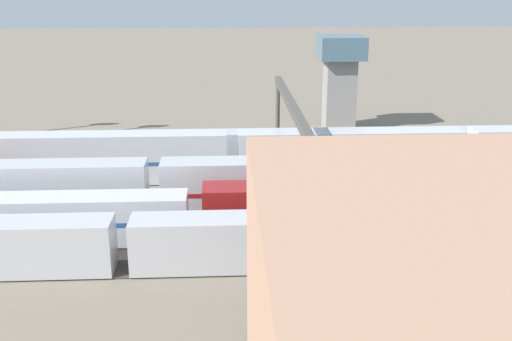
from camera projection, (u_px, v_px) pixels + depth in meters
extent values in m
plane|color=#756B5B|center=(244.00, 196.00, 58.96)|extent=(400.00, 400.00, 0.00)
cube|color=#4C443D|center=(240.00, 153.00, 73.22)|extent=(140.00, 2.80, 0.12)
cube|color=#4C443D|center=(241.00, 165.00, 68.46)|extent=(140.00, 2.80, 0.12)
cube|color=#4C443D|center=(243.00, 179.00, 63.70)|extent=(140.00, 2.80, 0.12)
cube|color=#3D3833|center=(244.00, 196.00, 58.94)|extent=(140.00, 2.80, 0.12)
cube|color=#3D3833|center=(246.00, 215.00, 54.18)|extent=(140.00, 2.80, 0.12)
cube|color=#4C443D|center=(248.00, 238.00, 49.42)|extent=(140.00, 2.80, 0.12)
cube|color=#3D3833|center=(251.00, 266.00, 44.66)|extent=(140.00, 2.80, 0.12)
cube|color=maroon|center=(316.00, 211.00, 49.01)|extent=(18.00, 3.00, 4.40)
cube|color=silver|center=(40.00, 220.00, 48.03)|extent=(23.00, 3.00, 3.80)
cube|color=#285193|center=(40.00, 220.00, 48.02)|extent=(22.40, 3.06, 0.36)
cube|color=#B7BABF|center=(427.00, 146.00, 68.89)|extent=(23.00, 3.00, 3.80)
cube|color=#B7BABF|center=(210.00, 149.00, 67.70)|extent=(23.00, 3.00, 3.80)
cube|color=#B7BABF|center=(292.00, 241.00, 44.21)|extent=(23.00, 3.00, 3.80)
cube|color=#B7BABF|center=(294.00, 187.00, 53.61)|extent=(23.00, 3.00, 5.00)
cube|color=maroon|center=(294.00, 188.00, 53.65)|extent=(22.40, 3.06, 0.36)
cube|color=#B7BABF|center=(12.00, 192.00, 52.42)|extent=(23.00, 3.00, 5.00)
cube|color=maroon|center=(12.00, 192.00, 52.43)|extent=(22.40, 3.06, 0.36)
cube|color=silver|center=(350.00, 154.00, 63.47)|extent=(23.00, 3.00, 5.00)
cube|color=#285193|center=(350.00, 161.00, 63.68)|extent=(22.40, 3.06, 0.36)
cube|color=silver|center=(113.00, 158.00, 62.28)|extent=(23.00, 3.00, 5.00)
cube|color=#285193|center=(113.00, 160.00, 62.37)|extent=(22.40, 3.06, 0.36)
cylinder|color=#4C4742|center=(278.00, 116.00, 74.26)|extent=(0.50, 0.50, 8.00)
cylinder|color=#4C4742|center=(321.00, 226.00, 41.70)|extent=(0.50, 0.50, 8.00)
cube|color=#4C4742|center=(294.00, 110.00, 56.65)|extent=(0.70, 35.00, 0.80)
cube|color=gray|center=(339.00, 94.00, 83.56)|extent=(4.00, 4.00, 9.59)
cube|color=slate|center=(341.00, 47.00, 81.65)|extent=(6.00, 6.00, 3.00)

